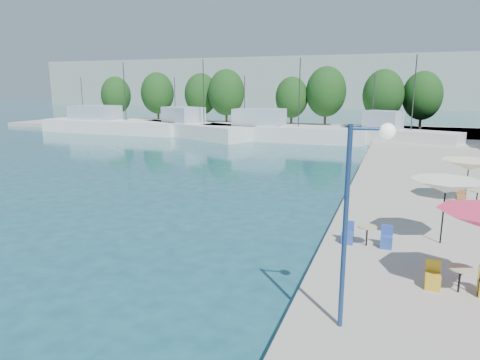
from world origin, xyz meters
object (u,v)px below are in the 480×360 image
at_px(trawler_01, 111,125).
at_px(trawler_04, 396,136).
at_px(street_lamp, 361,190).
at_px(trawler_02, 193,128).
at_px(umbrella_cream, 469,165).
at_px(trawler_03, 278,132).
at_px(umbrella_white, 446,186).

height_order(trawler_01, trawler_04, same).
bearing_deg(trawler_01, street_lamp, -45.98).
xyz_separation_m(trawler_02, umbrella_cream, (28.84, -27.00, 1.46)).
bearing_deg(street_lamp, umbrella_cream, 62.89).
bearing_deg(street_lamp, trawler_01, 122.02).
bearing_deg(trawler_01, umbrella_cream, -31.49).
relative_size(trawler_01, umbrella_cream, 7.94).
relative_size(trawler_02, trawler_03, 0.90).
bearing_deg(umbrella_cream, umbrella_white, -103.81).
bearing_deg(street_lamp, trawler_02, 110.51).
height_order(trawler_01, street_lamp, trawler_01).
distance_m(trawler_02, umbrella_white, 43.54).
height_order(trawler_01, umbrella_white, trawler_01).
relative_size(trawler_01, trawler_04, 1.64).
distance_m(trawler_04, umbrella_white, 33.83).
height_order(trawler_02, trawler_03, same).
relative_size(trawler_04, street_lamp, 2.64).
height_order(trawler_03, umbrella_cream, trawler_03).
bearing_deg(umbrella_white, trawler_03, 114.55).
bearing_deg(umbrella_white, trawler_01, 139.51).
bearing_deg(trawler_03, umbrella_cream, -56.51).
xyz_separation_m(trawler_03, umbrella_white, (15.50, -33.92, 1.75)).
xyz_separation_m(trawler_02, street_lamp, (24.57, -41.15, 3.02)).
xyz_separation_m(trawler_01, umbrella_white, (40.70, -34.75, 1.75)).
bearing_deg(trawler_04, street_lamp, -69.43).
height_order(trawler_02, umbrella_cream, trawler_02).
bearing_deg(trawler_02, trawler_03, 25.64).
relative_size(umbrella_cream, street_lamp, 0.54).
bearing_deg(trawler_04, umbrella_white, -65.31).
distance_m(trawler_02, street_lamp, 48.02).
xyz_separation_m(trawler_04, umbrella_cream, (3.63, -26.70, 1.46)).
height_order(trawler_02, umbrella_white, trawler_02).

